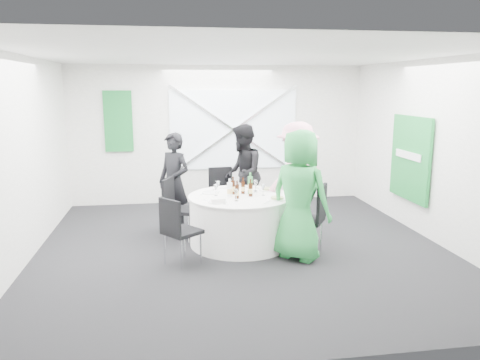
{
  "coord_description": "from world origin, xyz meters",
  "views": [
    {
      "loc": [
        -1.07,
        -6.58,
        2.37
      ],
      "look_at": [
        0.0,
        0.2,
        1.0
      ],
      "focal_mm": 35.0,
      "sensor_mm": 36.0,
      "label": 1
    }
  ],
  "objects": [
    {
      "name": "fork_b",
      "position": [
        0.31,
        -0.29,
        0.76
      ],
      "size": [
        0.11,
        0.12,
        0.01
      ],
      "primitive_type": "cube",
      "rotation": [
        0.0,
        0.0,
        -0.71
      ],
      "color": "silver",
      "rests_on": "banquet_table"
    },
    {
      "name": "person_man_back",
      "position": [
        0.22,
        1.35,
        0.87
      ],
      "size": [
        0.62,
        0.92,
        1.74
      ],
      "primitive_type": "imported",
      "rotation": [
        0.0,
        0.0,
        -1.76
      ],
      "color": "black",
      "rests_on": "floor"
    },
    {
      "name": "wall_right",
      "position": [
        3.0,
        0.0,
        1.4
      ],
      "size": [
        0.0,
        6.0,
        6.0
      ],
      "primitive_type": "plane",
      "rotation": [
        1.57,
        0.0,
        -1.57
      ],
      "color": "silver",
      "rests_on": "floor"
    },
    {
      "name": "plate_back_left",
      "position": [
        -0.43,
        0.44,
        0.77
      ],
      "size": [
        0.25,
        0.25,
        0.01
      ],
      "color": "white",
      "rests_on": "banquet_table"
    },
    {
      "name": "chair_front_left",
      "position": [
        -0.97,
        -0.56,
        0.55
      ],
      "size": [
        0.6,
        0.6,
        0.94
      ],
      "rotation": [
        0.0,
        0.0,
        2.24
      ],
      "color": "black",
      "rests_on": "floor"
    },
    {
      "name": "plate_front_left",
      "position": [
        -0.38,
        -0.17,
        0.77
      ],
      "size": [
        0.27,
        0.27,
        0.01
      ],
      "color": "white",
      "rests_on": "banquet_table"
    },
    {
      "name": "beer_bottle_a",
      "position": [
        -0.09,
        0.31,
        0.87
      ],
      "size": [
        0.06,
        0.06,
        0.27
      ],
      "color": "#3C190A",
      "rests_on": "banquet_table"
    },
    {
      "name": "napkin",
      "position": [
        -0.38,
        -0.2,
        0.8
      ],
      "size": [
        0.2,
        0.14,
        0.05
      ],
      "primitive_type": "cube",
      "rotation": [
        0.0,
        0.0,
        0.07
      ],
      "color": "white",
      "rests_on": "plate_front_left"
    },
    {
      "name": "plate_front_right",
      "position": [
        0.5,
        -0.13,
        0.78
      ],
      "size": [
        0.29,
        0.29,
        0.04
      ],
      "color": "white",
      "rests_on": "banquet_table"
    },
    {
      "name": "clear_water_bottle",
      "position": [
        -0.16,
        0.16,
        0.86
      ],
      "size": [
        0.08,
        0.08,
        0.27
      ],
      "color": "white",
      "rests_on": "banquet_table"
    },
    {
      "name": "person_woman_green",
      "position": [
        0.71,
        -0.53,
        0.91
      ],
      "size": [
        1.03,
        1.04,
        1.82
      ],
      "primitive_type": "imported",
      "rotation": [
        0.0,
        0.0,
        2.35
      ],
      "color": "green",
      "rests_on": "floor"
    },
    {
      "name": "green_water_bottle",
      "position": [
        0.17,
        0.29,
        0.89
      ],
      "size": [
        0.08,
        0.08,
        0.33
      ],
      "color": "green",
      "rests_on": "banquet_table"
    },
    {
      "name": "green_sign",
      "position": [
        2.94,
        0.6,
        1.2
      ],
      "size": [
        0.05,
        1.2,
        1.4
      ],
      "primitive_type": "cube",
      "color": "#178332",
      "rests_on": "wall_right"
    },
    {
      "name": "ceiling",
      "position": [
        0.0,
        0.0,
        2.8
      ],
      "size": [
        6.0,
        6.0,
        0.0
      ],
      "primitive_type": "plane",
      "rotation": [
        3.14,
        0.0,
        0.0
      ],
      "color": "silver",
      "rests_on": "wall_back"
    },
    {
      "name": "window_panel",
      "position": [
        0.3,
        2.96,
        1.5
      ],
      "size": [
        2.6,
        0.03,
        1.6
      ],
      "primitive_type": "cube",
      "color": "silver",
      "rests_on": "wall_back"
    },
    {
      "name": "plate_back",
      "position": [
        0.05,
        0.79,
        0.77
      ],
      "size": [
        0.28,
        0.28,
        0.01
      ],
      "color": "white",
      "rests_on": "banquet_table"
    },
    {
      "name": "wall_back",
      "position": [
        0.0,
        3.0,
        1.4
      ],
      "size": [
        6.0,
        0.0,
        6.0
      ],
      "primitive_type": "plane",
      "rotation": [
        1.57,
        0.0,
        0.0
      ],
      "color": "silver",
      "rests_on": "floor"
    },
    {
      "name": "plate_back_right",
      "position": [
        0.5,
        0.49,
        0.78
      ],
      "size": [
        0.29,
        0.29,
        0.04
      ],
      "color": "white",
      "rests_on": "banquet_table"
    },
    {
      "name": "fork_c",
      "position": [
        -0.35,
        0.66,
        0.76
      ],
      "size": [
        0.1,
        0.13,
        0.01
      ],
      "primitive_type": "cube",
      "rotation": [
        0.0,
        0.0,
        2.52
      ],
      "color": "silver",
      "rests_on": "banquet_table"
    },
    {
      "name": "beer_bottle_b",
      "position": [
        0.07,
        0.32,
        0.86
      ],
      "size": [
        0.06,
        0.06,
        0.25
      ],
      "color": "#3C190A",
      "rests_on": "banquet_table"
    },
    {
      "name": "knife_b",
      "position": [
        0.55,
        0.02,
        0.76
      ],
      "size": [
        0.1,
        0.13,
        0.01
      ],
      "primitive_type": "cube",
      "rotation": [
        0.0,
        0.0,
        -0.61
      ],
      "color": "silver",
      "rests_on": "banquet_table"
    },
    {
      "name": "knife_a",
      "position": [
        -0.3,
        -0.29,
        0.76
      ],
      "size": [
        0.11,
        0.12,
        0.01
      ],
      "primitive_type": "cube",
      "rotation": [
        0.0,
        0.0,
        -2.42
      ],
      "color": "silver",
      "rests_on": "banquet_table"
    },
    {
      "name": "floor",
      "position": [
        0.0,
        0.0,
        0.0
      ],
      "size": [
        6.0,
        6.0,
        0.0
      ],
      "primitive_type": "plane",
      "color": "black",
      "rests_on": "ground"
    },
    {
      "name": "wine_glass_b",
      "position": [
        0.35,
        0.17,
        0.88
      ],
      "size": [
        0.07,
        0.07,
        0.17
      ],
      "color": "white",
      "rests_on": "banquet_table"
    },
    {
      "name": "knife_c",
      "position": [
        -0.55,
        0.38,
        0.76
      ],
      "size": [
        0.1,
        0.13,
        0.01
      ],
      "primitive_type": "cube",
      "rotation": [
        0.0,
        0.0,
        2.52
      ],
      "color": "silver",
      "rests_on": "banquet_table"
    },
    {
      "name": "fork_d",
      "position": [
        0.56,
        0.34,
        0.76
      ],
      "size": [
        0.09,
        0.14,
        0.01
      ],
      "primitive_type": "cube",
      "rotation": [
        0.0,
        0.0,
        0.54
      ],
      "color": "silver",
      "rests_on": "banquet_table"
    },
    {
      "name": "wall_left",
      "position": [
        -3.0,
        0.0,
        1.4
      ],
      "size": [
        0.0,
        6.0,
        6.0
      ],
      "primitive_type": "plane",
      "rotation": [
        1.57,
        0.0,
        1.57
      ],
      "color": "silver",
      "rests_on": "floor"
    },
    {
      "name": "fork_a",
      "position": [
        -0.52,
        -0.05,
        0.76
      ],
      "size": [
        0.11,
        0.12,
        0.01
      ],
      "primitive_type": "cube",
      "rotation": [
        0.0,
        0.0,
        -2.38
      ],
      "color": "silver",
      "rests_on": "banquet_table"
    },
    {
      "name": "knife_e",
      "position": [
        -0.18,
        0.75,
        0.76
      ],
      "size": [
        0.15,
        0.02,
        0.01
      ],
      "primitive_type": "cube",
      "rotation": [
        0.0,
        0.0,
        1.59
      ],
      "color": "silver",
      "rests_on": "banquet_table"
    },
    {
      "name": "chair_front_right",
      "position": [
        0.95,
        -0.39,
        0.6
      ],
      "size": [
        0.64,
        0.64,
        1.02
      ],
      "rotation": [
        0.0,
        0.0,
        4.15
      ],
      "color": "black",
      "rests_on": "floor"
    },
    {
      "name": "person_man_back_left",
      "position": [
        -0.97,
        1.06,
        0.82
      ],
      "size": [
        0.71,
        0.69,
        1.64
      ],
      "primitive_type": "imported",
      "rotation": [
        0.0,
        0.0,
        -0.73
      ],
      "color": "black",
      "rests_on": "floor"
    },
    {
      "name": "wine_glass_e",
      "position": [
        0.29,
        0.51,
        0.88
      ],
      "size": [
        0.07,
        0.07,
        0.17
      ],
      "color": "white",
      "rests_on": "banquet_table"
    },
    {
      "name": "wall_front",
      "position": [
        0.0,
        -3.0,
        1.4
      ],
      "size": [
        6.0,
        0.0,
        6.0
      ],
      "primitive_type": "plane",
      "rotation": [
        -1.57,
        0.0,
        0.0
      ],
      "color": "silver",
      "rests_on": "floor"
    },
    {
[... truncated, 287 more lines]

